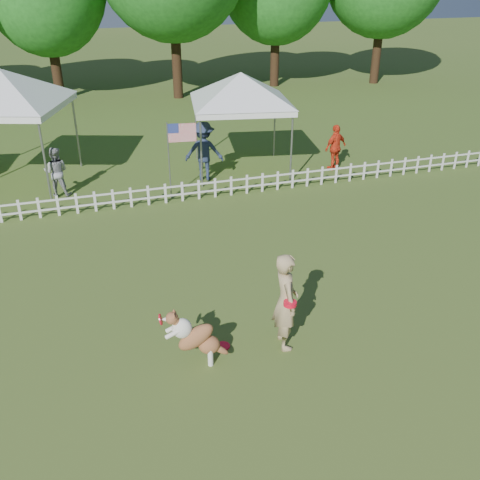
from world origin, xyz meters
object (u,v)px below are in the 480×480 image
at_px(canopy_tent_right, 241,124).
at_px(flag_pole, 169,161).
at_px(spectator_b, 204,151).
at_px(handler, 286,301).
at_px(dog, 197,337).
at_px(frisbee_on_turf, 223,346).
at_px(spectator_c, 335,147).
at_px(canopy_tent_left, 10,129).
at_px(spectator_a, 56,172).

height_order(canopy_tent_right, flag_pole, canopy_tent_right).
xyz_separation_m(canopy_tent_right, spectator_b, (-1.39, -0.50, -0.64)).
bearing_deg(handler, canopy_tent_right, -7.30).
height_order(dog, frisbee_on_turf, dog).
relative_size(handler, spectator_c, 1.21).
bearing_deg(dog, canopy_tent_left, 121.69).
distance_m(handler, frisbee_on_turf, 1.45).
bearing_deg(dog, spectator_c, 64.54).
bearing_deg(spectator_a, canopy_tent_right, -162.03).
distance_m(handler, flag_pole, 7.58).
xyz_separation_m(flag_pole, spectator_c, (5.82, 0.87, -0.37)).
bearing_deg(canopy_tent_left, canopy_tent_right, 10.30).
distance_m(dog, canopy_tent_left, 10.97).
relative_size(flag_pole, spectator_b, 1.21).
distance_m(canopy_tent_left, spectator_b, 6.01).
height_order(dog, spectator_b, spectator_b).
xyz_separation_m(spectator_b, spectator_c, (4.47, -0.37, -0.18)).
distance_m(frisbee_on_turf, spectator_a, 8.97).
bearing_deg(canopy_tent_right, flag_pole, -137.58).
relative_size(dog, flag_pole, 0.47).
bearing_deg(handler, dog, 96.23).
bearing_deg(spectator_a, frisbee_on_turf, 120.80).
height_order(frisbee_on_turf, spectator_b, spectator_b).
bearing_deg(canopy_tent_right, handler, -92.75).
height_order(handler, dog, handler).
bearing_deg(flag_pole, handler, -78.82).
height_order(canopy_tent_left, spectator_c, canopy_tent_left).
bearing_deg(handler, spectator_a, 29.10).
distance_m(dog, spectator_a, 9.06).
relative_size(canopy_tent_right, spectator_a, 2.12).
xyz_separation_m(handler, spectator_c, (5.18, 8.41, -0.16)).
bearing_deg(spectator_a, handler, 126.57).
bearing_deg(flag_pole, spectator_a, 165.52).
distance_m(spectator_a, spectator_b, 4.55).
bearing_deg(spectator_b, canopy_tent_left, 2.85).
height_order(canopy_tent_left, canopy_tent_right, canopy_tent_left).
distance_m(flag_pole, spectator_c, 5.89).
xyz_separation_m(spectator_a, spectator_b, (4.55, 0.02, 0.20)).
xyz_separation_m(flag_pole, spectator_a, (-3.20, 1.22, -0.40)).
distance_m(spectator_b, spectator_c, 4.49).
relative_size(canopy_tent_left, spectator_a, 2.32).
bearing_deg(frisbee_on_turf, canopy_tent_left, 111.38).
relative_size(frisbee_on_turf, canopy_tent_left, 0.08).
relative_size(dog, spectator_b, 0.57).
bearing_deg(frisbee_on_turf, flag_pole, 86.42).
xyz_separation_m(canopy_tent_right, spectator_a, (-5.94, -0.52, -0.84)).
relative_size(canopy_tent_right, spectator_b, 1.67).
bearing_deg(spectator_a, spectator_b, -166.77).
height_order(frisbee_on_turf, flag_pole, flag_pole).
relative_size(frisbee_on_turf, flag_pole, 0.11).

